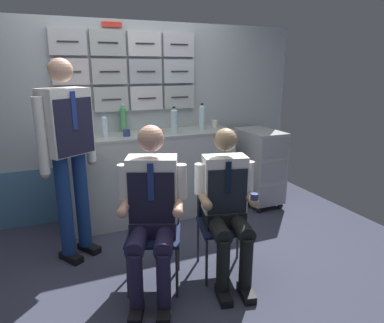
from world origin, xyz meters
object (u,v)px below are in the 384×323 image
(crew_member_standing, at_px, (68,143))
(sparkling_bottle_green, at_px, (123,119))
(crew_member_left, at_px, (152,204))
(crew_member_center, at_px, (227,201))
(folding_chair_center, at_px, (221,211))
(service_trolley, at_px, (259,165))
(snack_banana, at_px, (152,133))
(paper_cup_blue, at_px, (127,133))
(folding_chair_left, at_px, (155,219))

(crew_member_standing, bearing_deg, sparkling_bottle_green, 50.32)
(crew_member_left, xyz_separation_m, crew_member_center, (0.58, -0.07, -0.04))
(folding_chair_center, xyz_separation_m, crew_member_center, (-0.04, -0.16, 0.16))
(folding_chair_center, relative_size, sparkling_bottle_green, 2.68)
(service_trolley, height_order, crew_member_center, crew_member_center)
(sparkling_bottle_green, xyz_separation_m, snack_banana, (0.25, -0.27, -0.13))
(folding_chair_center, height_order, crew_member_center, crew_member_center)
(crew_member_left, xyz_separation_m, folding_chair_center, (0.62, 0.09, -0.19))
(paper_cup_blue, bearing_deg, service_trolley, -2.32)
(crew_member_left, relative_size, paper_cup_blue, 16.86)
(snack_banana, bearing_deg, sparkling_bottle_green, 133.32)
(folding_chair_center, relative_size, paper_cup_blue, 11.01)
(folding_chair_left, bearing_deg, snack_banana, 73.62)
(crew_member_left, bearing_deg, sparkling_bottle_green, 85.14)
(sparkling_bottle_green, bearing_deg, folding_chair_center, -70.69)
(crew_member_left, relative_size, folding_chair_center, 1.53)
(service_trolley, bearing_deg, folding_chair_left, -147.92)
(folding_chair_center, height_order, snack_banana, snack_banana)
(folding_chair_left, height_order, crew_member_standing, crew_member_standing)
(folding_chair_center, distance_m, snack_banana, 1.26)
(crew_member_standing, xyz_separation_m, paper_cup_blue, (0.60, 0.50, -0.04))
(crew_member_left, bearing_deg, crew_member_standing, 124.02)
(crew_member_center, xyz_separation_m, sparkling_bottle_green, (-0.46, 1.57, 0.46))
(service_trolley, distance_m, folding_chair_left, 1.95)
(folding_chair_center, bearing_deg, sparkling_bottle_green, 109.31)
(service_trolley, xyz_separation_m, sparkling_bottle_green, (-1.58, 0.32, 0.62))
(folding_chair_center, bearing_deg, crew_member_left, -171.54)
(crew_member_left, xyz_separation_m, snack_banana, (0.38, 1.23, 0.29))
(folding_chair_left, distance_m, snack_banana, 1.23)
(service_trolley, xyz_separation_m, folding_chair_center, (-1.09, -1.09, 0.01))
(crew_member_center, height_order, snack_banana, crew_member_center)
(folding_chair_center, distance_m, crew_member_standing, 1.41)
(crew_member_standing, bearing_deg, folding_chair_center, -30.08)
(folding_chair_center, distance_m, paper_cup_blue, 1.36)
(sparkling_bottle_green, bearing_deg, service_trolley, -11.42)
(folding_chair_center, height_order, paper_cup_blue, paper_cup_blue)
(paper_cup_blue, height_order, snack_banana, paper_cup_blue)
(folding_chair_left, bearing_deg, folding_chair_center, -5.46)
(folding_chair_left, bearing_deg, crew_member_left, -112.09)
(crew_member_center, bearing_deg, folding_chair_center, 76.98)
(crew_member_standing, bearing_deg, snack_banana, 29.18)
(crew_member_center, bearing_deg, paper_cup_blue, 110.14)
(service_trolley, xyz_separation_m, crew_member_center, (-1.13, -1.25, 0.16))
(service_trolley, relative_size, crew_member_standing, 0.54)
(paper_cup_blue, bearing_deg, folding_chair_left, -92.31)
(paper_cup_blue, distance_m, snack_banana, 0.28)
(crew_member_center, relative_size, sparkling_bottle_green, 3.94)
(crew_member_standing, distance_m, snack_banana, 1.01)
(crew_member_left, bearing_deg, folding_chair_left, 67.91)
(crew_member_center, distance_m, sparkling_bottle_green, 1.69)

